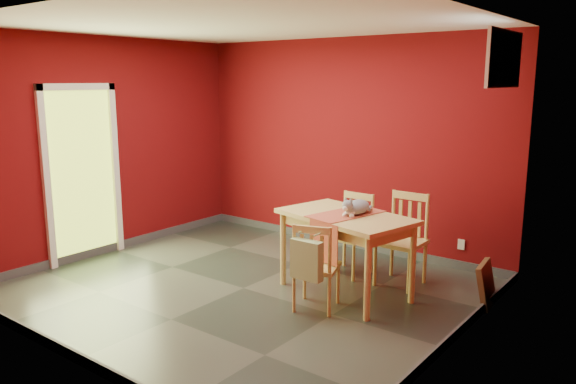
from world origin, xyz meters
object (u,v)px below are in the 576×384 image
Objects in this scene: picture_frame at (486,285)px; tote_bag at (307,260)px; chair_far_left at (351,233)px; cat at (357,204)px; dining_table at (346,224)px; chair_near at (315,265)px; chair_far_right at (403,238)px.

tote_bag is at bearing -133.75° from picture_frame.
cat reaches higher than chair_far_left.
dining_table is at bearing -64.42° from chair_far_left.
cat is (0.10, 0.59, 0.50)m from chair_near.
cat is (-0.25, -0.57, 0.44)m from chair_far_right.
chair_near reaches higher than dining_table.
chair_far_left is 1.15m from chair_near.
chair_near is at bearing -139.65° from picture_frame.
dining_table is at bearing -156.18° from picture_frame.
chair_far_right reaches higher than picture_frame.
chair_near is 1.94× the size of picture_frame.
chair_far_right is at bearing 77.51° from tote_bag.
cat reaches higher than tote_bag.
cat is at bearing 80.59° from chair_near.
chair_far_left is at bearing 178.76° from picture_frame.
chair_far_right is (0.34, 0.63, -0.23)m from dining_table.
chair_near is at bearing -90.77° from dining_table.
cat is at bearing -113.44° from chair_far_right.
tote_bag is (-0.30, -1.36, 0.05)m from chair_far_right.
dining_table is 1.63× the size of chair_far_left.
chair_far_right is 2.22× the size of picture_frame.
tote_bag is at bearing -102.49° from chair_far_right.
cat is at bearing -157.14° from picture_frame.
tote_bag is at bearing -69.91° from cat.
chair_far_right is at bearing 3.39° from chair_far_left.
chair_far_left is at bearing 115.58° from dining_table.
cat reaches higher than dining_table.
chair_near is 0.24m from tote_bag.
dining_table is 1.51× the size of chair_far_right.
cat reaches higher than chair_near.
picture_frame is (0.93, -0.07, -0.29)m from chair_far_right.
chair_near is (-0.34, -1.15, -0.06)m from chair_far_right.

